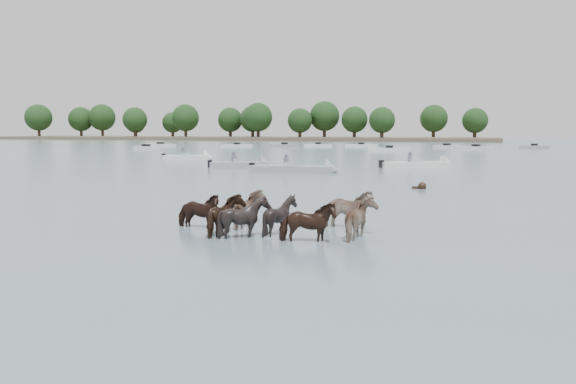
% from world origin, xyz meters
% --- Properties ---
extents(ground, '(400.00, 400.00, 0.00)m').
position_xyz_m(ground, '(0.00, 0.00, 0.00)').
color(ground, '#4B606C').
rests_on(ground, ground).
extents(shoreline, '(160.00, 30.00, 1.00)m').
position_xyz_m(shoreline, '(-70.00, 150.00, 0.50)').
color(shoreline, '#4C4233').
rests_on(shoreline, ground).
extents(pony_herd, '(6.60, 3.43, 1.39)m').
position_xyz_m(pony_herd, '(1.78, 0.36, 0.47)').
color(pony_herd, black).
rests_on(pony_herd, ground).
extents(swimming_pony, '(0.72, 0.44, 0.44)m').
position_xyz_m(swimming_pony, '(4.18, 14.72, 0.10)').
color(swimming_pony, black).
rests_on(swimming_pony, ground).
extents(motorboat_a, '(5.12, 3.63, 1.92)m').
position_xyz_m(motorboat_a, '(-10.71, 26.75, 0.23)').
color(motorboat_a, gray).
rests_on(motorboat_a, ground).
extents(motorboat_b, '(6.56, 2.24, 1.92)m').
position_xyz_m(motorboat_b, '(-5.04, 23.52, 0.22)').
color(motorboat_b, gray).
rests_on(motorboat_b, ground).
extents(motorboat_c, '(6.06, 4.36, 1.92)m').
position_xyz_m(motorboat_c, '(2.50, 31.67, 0.22)').
color(motorboat_c, silver).
rests_on(motorboat_c, ground).
extents(motorboat_f, '(5.27, 3.20, 1.92)m').
position_xyz_m(motorboat_f, '(-20.88, 36.44, 0.23)').
color(motorboat_f, silver).
rests_on(motorboat_f, ground).
extents(distant_flotilla, '(106.97, 28.99, 0.93)m').
position_xyz_m(distant_flotilla, '(-0.21, 76.41, 0.26)').
color(distant_flotilla, silver).
rests_on(distant_flotilla, ground).
extents(treeline, '(153.45, 22.33, 12.32)m').
position_xyz_m(treeline, '(-77.02, 151.04, 6.66)').
color(treeline, '#382619').
rests_on(treeline, ground).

